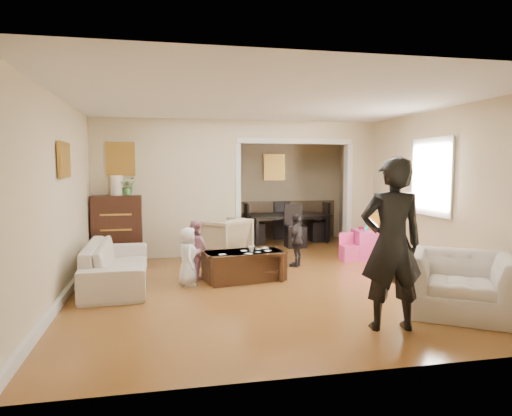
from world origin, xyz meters
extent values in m
plane|color=#955C26|center=(0.00, 0.00, 0.00)|extent=(7.00, 7.00, 0.00)
cube|color=beige|center=(-1.38, 1.80, 1.30)|extent=(2.75, 0.18, 2.60)
cube|color=beige|center=(2.48, 1.80, 1.30)|extent=(0.55, 0.18, 2.60)
cube|color=beige|center=(1.10, 1.80, 2.42)|extent=(2.22, 0.18, 0.35)
cube|color=white|center=(2.73, -0.40, 1.55)|extent=(0.03, 0.95, 1.10)
cube|color=brown|center=(-2.20, 1.70, 1.85)|extent=(0.45, 0.03, 0.55)
cube|color=brown|center=(-2.71, -0.60, 1.80)|extent=(0.03, 0.55, 0.40)
cube|color=brown|center=(1.10, 3.44, 1.70)|extent=(0.45, 0.03, 0.55)
imported|color=beige|center=(-2.13, -0.15, 0.31)|extent=(0.88, 2.14, 0.62)
imported|color=tan|center=(-0.40, 1.33, 0.39)|extent=(1.18, 1.19, 0.77)
imported|color=beige|center=(1.90, -2.33, 0.36)|extent=(1.44, 1.40, 0.71)
cube|color=#32180F|center=(-2.28, 1.62, 0.60)|extent=(0.87, 0.49, 1.20)
cylinder|color=#FFE9CF|center=(-2.28, 1.62, 1.38)|extent=(0.22, 0.22, 0.36)
imported|color=#457936|center=(-2.08, 1.62, 1.36)|extent=(0.30, 0.26, 0.33)
cube|color=#391F12|center=(-0.27, -0.25, 0.22)|extent=(1.26, 0.82, 0.44)
imported|color=white|center=(-0.17, -0.30, 0.48)|extent=(0.11, 0.11, 0.08)
cube|color=#E33B91|center=(2.30, 0.87, 0.27)|extent=(0.62, 0.62, 0.54)
cube|color=yellow|center=(2.42, 0.97, 0.69)|extent=(0.21, 0.09, 0.30)
cylinder|color=#27C6BB|center=(2.20, 0.82, 0.58)|extent=(0.08, 0.08, 0.08)
cube|color=red|center=(2.18, 0.99, 0.56)|extent=(0.09, 0.08, 0.05)
imported|color=white|center=(2.35, 0.75, 0.56)|extent=(0.22, 0.22, 0.05)
imported|color=black|center=(1.29, 2.95, 0.32)|extent=(1.87, 1.13, 0.64)
imported|color=black|center=(0.86, -2.62, 0.91)|extent=(0.71, 0.51, 1.81)
imported|color=white|center=(-1.12, -0.40, 0.42)|extent=(0.28, 0.42, 0.84)
imported|color=#CB7F93|center=(-0.97, 0.05, 0.45)|extent=(0.52, 0.55, 0.89)
imported|color=black|center=(0.78, 0.50, 0.45)|extent=(0.50, 0.56, 0.91)
cube|color=white|center=(-0.63, -0.43, 0.44)|extent=(0.12, 0.11, 0.00)
cube|color=white|center=(-0.24, -0.45, 0.44)|extent=(0.14, 0.13, 0.00)
cube|color=white|center=(-0.27, -0.21, 0.44)|extent=(0.10, 0.12, 0.00)
cube|color=white|center=(-0.08, -0.36, 0.44)|extent=(0.10, 0.10, 0.00)
cube|color=white|center=(-0.03, -0.12, 0.44)|extent=(0.10, 0.09, 0.00)
cube|color=white|center=(0.09, -0.05, 0.44)|extent=(0.13, 0.12, 0.00)
cube|color=white|center=(0.08, -0.28, 0.44)|extent=(0.12, 0.12, 0.00)
camera|label=1|loc=(-1.46, -6.92, 1.71)|focal=31.96mm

